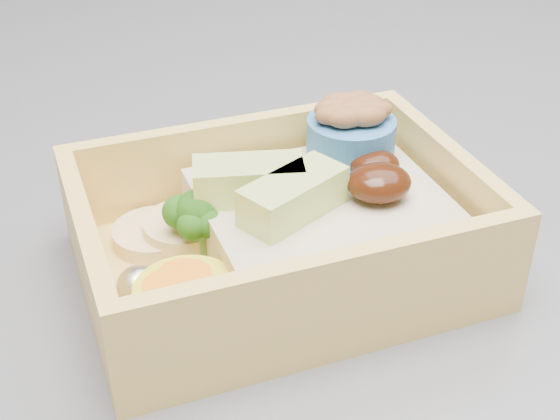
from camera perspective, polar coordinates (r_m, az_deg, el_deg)
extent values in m
cube|color=brown|center=(1.87, -9.85, 10.14)|extent=(3.20, 0.60, 0.90)
cube|color=#333237|center=(0.51, -6.88, 1.21)|extent=(1.24, 0.84, 0.04)
cube|color=#EBC161|center=(0.40, 0.00, -4.04)|extent=(0.21, 0.17, 0.01)
cube|color=#EBC161|center=(0.44, -3.07, 3.83)|extent=(0.19, 0.04, 0.05)
cube|color=#EBC161|center=(0.33, 4.02, -6.57)|extent=(0.19, 0.04, 0.05)
cube|color=#EBC161|center=(0.42, 11.97, 1.83)|extent=(0.03, 0.12, 0.05)
cube|color=#EBC161|center=(0.37, -13.76, -3.51)|extent=(0.03, 0.12, 0.05)
cube|color=tan|center=(0.39, 3.23, -1.04)|extent=(0.13, 0.13, 0.03)
ellipsoid|color=black|center=(0.38, 7.25, 1.98)|extent=(0.04, 0.03, 0.02)
ellipsoid|color=black|center=(0.40, 6.95, 3.30)|extent=(0.03, 0.03, 0.01)
cube|color=#C3DE74|center=(0.37, 0.98, 1.02)|extent=(0.06, 0.05, 0.02)
cube|color=#C3DE74|center=(0.38, -2.31, 2.20)|extent=(0.06, 0.03, 0.02)
cylinder|color=#649852|center=(0.39, -5.94, -2.44)|extent=(0.01, 0.01, 0.02)
sphere|color=#245A14|center=(0.38, -6.10, -0.07)|extent=(0.02, 0.02, 0.02)
sphere|color=#245A14|center=(0.39, -5.03, 0.24)|extent=(0.02, 0.02, 0.02)
sphere|color=#245A14|center=(0.39, -7.38, -0.14)|extent=(0.02, 0.02, 0.02)
sphere|color=#245A14|center=(0.38, -5.30, -0.97)|extent=(0.02, 0.02, 0.02)
sphere|color=#245A14|center=(0.38, -6.44, -1.11)|extent=(0.02, 0.02, 0.02)
sphere|color=#245A14|center=(0.39, -6.46, 0.26)|extent=(0.02, 0.02, 0.02)
cylinder|color=yellow|center=(0.35, -6.75, -6.97)|extent=(0.05, 0.05, 0.02)
cylinder|color=orange|center=(0.35, -7.03, -5.00)|extent=(0.03, 0.03, 0.00)
cylinder|color=orange|center=(0.34, -7.97, -5.72)|extent=(0.03, 0.03, 0.00)
cylinder|color=tan|center=(0.41, -9.18, -1.80)|extent=(0.04, 0.04, 0.01)
cylinder|color=tan|center=(0.40, -6.97, -1.24)|extent=(0.04, 0.04, 0.01)
ellipsoid|color=silver|center=(0.42, -4.94, 0.43)|extent=(0.02, 0.02, 0.02)
ellipsoid|color=silver|center=(0.37, -10.23, -5.55)|extent=(0.02, 0.02, 0.02)
cylinder|color=#3574B5|center=(0.42, 5.20, 5.26)|extent=(0.05, 0.05, 0.02)
ellipsoid|color=brown|center=(0.41, 5.32, 7.26)|extent=(0.02, 0.02, 0.01)
ellipsoid|color=brown|center=(0.42, 6.27, 7.70)|extent=(0.02, 0.02, 0.01)
ellipsoid|color=brown|center=(0.41, 3.91, 7.40)|extent=(0.02, 0.02, 0.01)
ellipsoid|color=brown|center=(0.41, 6.39, 6.85)|extent=(0.02, 0.02, 0.01)
ellipsoid|color=brown|center=(0.41, 4.87, 6.76)|extent=(0.02, 0.02, 0.01)
ellipsoid|color=brown|center=(0.42, 6.87, 7.29)|extent=(0.02, 0.02, 0.01)
ellipsoid|color=brown|center=(0.42, 4.42, 7.83)|extent=(0.02, 0.02, 0.01)
ellipsoid|color=brown|center=(0.42, 5.69, 7.95)|extent=(0.02, 0.02, 0.01)
ellipsoid|color=brown|center=(0.41, 4.00, 6.98)|extent=(0.02, 0.02, 0.01)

